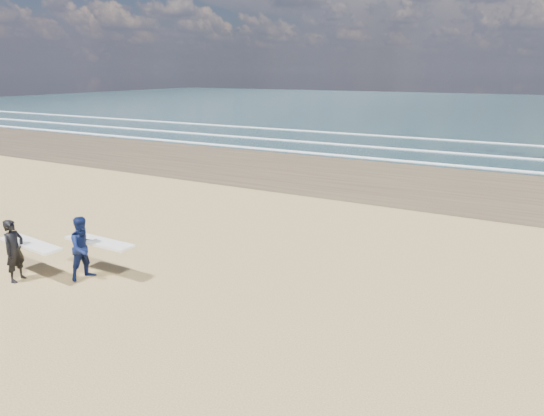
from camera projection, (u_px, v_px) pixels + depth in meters
The scene contains 2 objects.
surfer_near at pixel (17, 249), 13.02m from camera, with size 2.24×1.07×1.73m.
surfer_far at pixel (85, 247), 13.15m from camera, with size 2.21×1.11×1.76m.
Camera 1 is at (11.83, -7.37, 5.53)m, focal length 32.00 mm.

